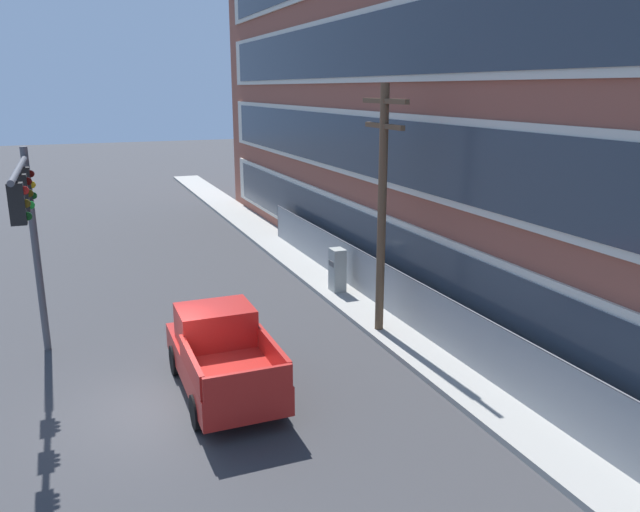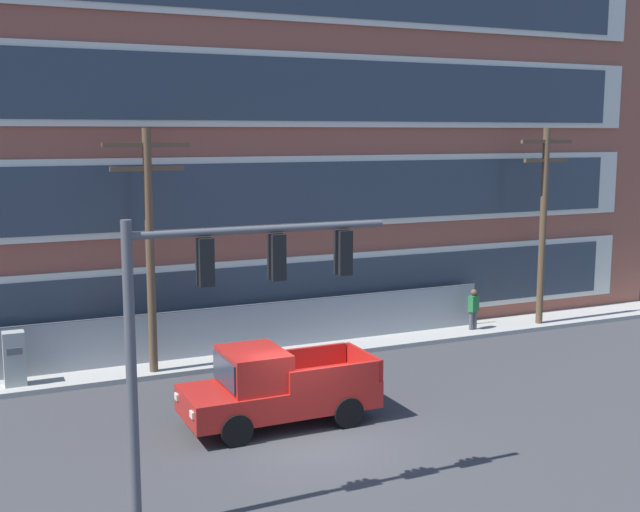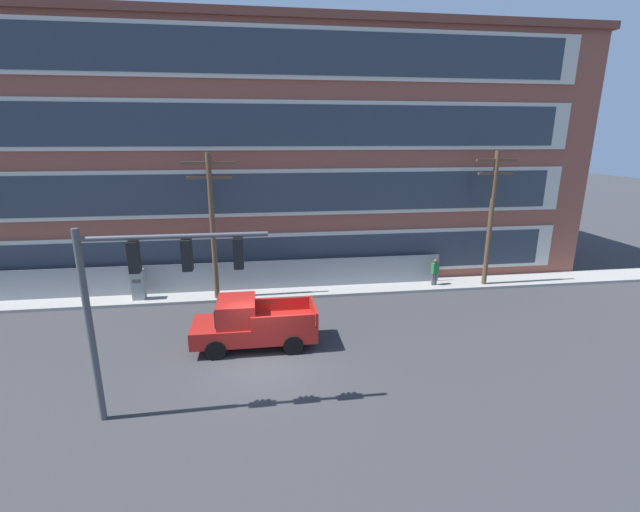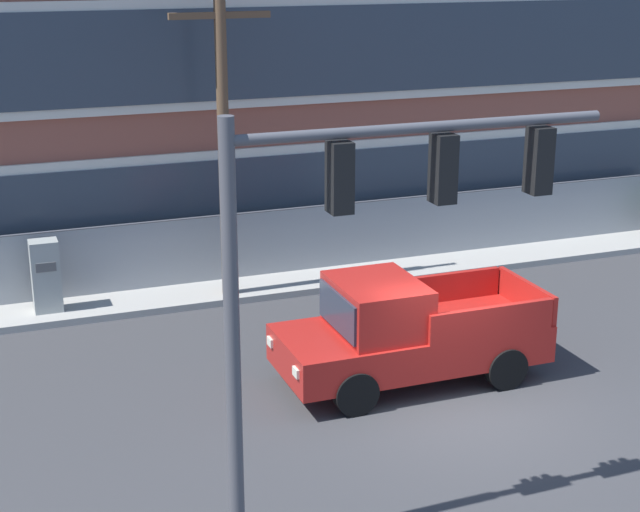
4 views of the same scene
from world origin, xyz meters
name	(u,v)px [view 1 (image 1 of 4)]	position (x,y,z in m)	size (l,w,h in m)	color
ground_plane	(161,409)	(0.00, 0.00, 0.00)	(160.00, 160.00, 0.00)	#38383A
sidewalk_building_side	(435,356)	(0.00, 7.65, 0.08)	(80.00, 2.06, 0.16)	#9E9B93
brick_mill_building	(557,96)	(-3.62, 14.39, 7.19)	(46.68, 12.01, 14.36)	brown
chain_link_fence	(403,299)	(-2.63, 8.05, 0.90)	(25.84, 0.06, 1.76)	gray
traffic_signal_mast	(28,216)	(-3.18, -2.60, 4.32)	(5.25, 0.43, 5.92)	#4C4C51
pickup_truck_red	(222,355)	(-0.41, 1.61, 0.96)	(5.04, 2.16, 2.04)	#AD1E19
utility_pole_near_corner	(382,199)	(-2.32, 7.04, 4.26)	(2.60, 0.26, 7.60)	brown
electrical_cabinet	(337,272)	(-6.31, 7.34, 0.88)	(0.61, 0.50, 1.76)	#939993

